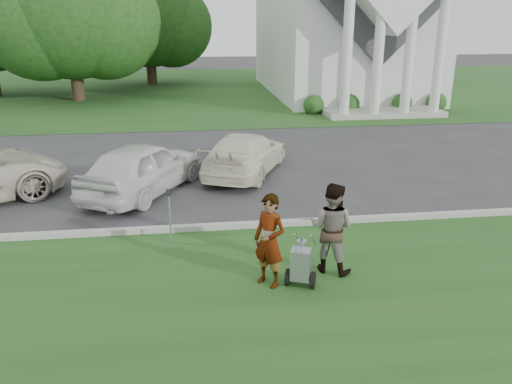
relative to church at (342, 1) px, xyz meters
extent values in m
plane|color=#333335|center=(-9.00, -23.11, -5.94)|extent=(120.00, 120.00, 0.00)
cube|color=#1D4919|center=(-9.00, -26.11, -5.93)|extent=(80.00, 7.00, 0.01)
cube|color=#1D4919|center=(-9.00, 3.89, -5.93)|extent=(80.00, 30.00, 0.01)
cube|color=#9E9E93|center=(-9.00, -22.56, -5.86)|extent=(80.00, 0.18, 0.15)
cube|color=white|center=(0.00, 0.89, -2.44)|extent=(9.00, 16.00, 7.00)
cube|color=#9E9E93|center=(0.00, -8.31, -5.79)|extent=(6.20, 2.60, 0.30)
cylinder|color=white|center=(-2.40, -9.31, -2.94)|extent=(0.50, 0.50, 6.00)
cylinder|color=white|center=(-0.80, -9.31, -2.94)|extent=(0.50, 0.50, 6.00)
cylinder|color=white|center=(0.80, -9.31, -2.94)|extent=(0.50, 0.50, 6.00)
cylinder|color=white|center=(2.40, -9.31, -2.94)|extent=(0.50, 0.50, 6.00)
sphere|color=#1E4C19|center=(-3.50, -7.41, -5.49)|extent=(1.10, 1.10, 1.10)
sphere|color=#1E4C19|center=(-1.50, -7.41, -5.49)|extent=(1.10, 1.10, 1.10)
sphere|color=#1E4C19|center=(1.50, -7.41, -5.49)|extent=(1.10, 1.10, 1.10)
sphere|color=#1E4C19|center=(3.50, -7.41, -5.49)|extent=(1.10, 1.10, 1.10)
cylinder|color=#332316|center=(-17.00, -1.11, -4.34)|extent=(0.76, 0.76, 3.20)
sphere|color=#184214|center=(-17.00, -1.11, -0.43)|extent=(8.40, 8.40, 8.40)
sphere|color=#184214|center=(-15.11, -0.81, -1.27)|extent=(6.89, 6.89, 6.89)
sphere|color=#184214|center=(-18.68, -1.41, -1.06)|extent=(7.22, 7.22, 7.22)
sphere|color=#184214|center=(-20.93, 2.19, -0.73)|extent=(7.54, 7.54, 7.54)
cylinder|color=#332316|center=(-13.00, 6.89, -4.44)|extent=(0.76, 0.76, 3.00)
sphere|color=#184214|center=(-13.00, 6.89, -0.85)|extent=(7.60, 7.60, 7.60)
sphere|color=#184214|center=(-11.29, 7.19, -1.61)|extent=(6.23, 6.23, 6.23)
sphere|color=#184214|center=(-14.52, 6.59, -1.42)|extent=(6.54, 6.54, 6.54)
cylinder|color=black|center=(-8.38, -25.40, -5.77)|extent=(0.19, 0.34, 0.33)
cylinder|color=black|center=(-7.93, -25.58, -5.77)|extent=(0.19, 0.34, 0.33)
cylinder|color=#2D2D33|center=(-8.16, -25.49, -5.77)|extent=(0.53, 0.24, 0.04)
cube|color=#999BA2|center=(-8.16, -25.49, -5.47)|extent=(0.45, 0.41, 0.61)
cone|color=#999BA2|center=(-8.16, -25.49, -5.07)|extent=(0.24, 0.24, 0.18)
cylinder|color=#2D2D33|center=(-8.16, -25.49, -4.98)|extent=(0.04, 0.04, 0.07)
cylinder|color=#999BA2|center=(-8.10, -24.94, -5.20)|extent=(0.33, 0.77, 0.58)
cylinder|color=#999BA2|center=(-7.82, -25.06, -5.20)|extent=(0.33, 0.77, 0.58)
cylinder|color=#999BA2|center=(-7.81, -24.63, -4.92)|extent=(0.34, 0.16, 0.03)
imported|color=#999999|center=(-8.74, -25.34, -5.03)|extent=(0.77, 0.77, 1.81)
imported|color=#999999|center=(-7.44, -24.94, -5.01)|extent=(1.14, 1.08, 1.85)
cylinder|color=#999BA2|center=(-10.65, -23.25, -5.35)|extent=(0.04, 0.04, 1.17)
cube|color=#2D2D33|center=(-10.65, -23.25, -4.69)|extent=(0.10, 0.07, 0.18)
cylinder|color=#999BA2|center=(-10.65, -23.25, -4.60)|extent=(0.09, 0.09, 0.03)
imported|color=silver|center=(-11.54, -19.56, -5.17)|extent=(3.79, 4.85, 1.54)
imported|color=#F2ECCD|center=(-8.38, -17.98, -5.27)|extent=(3.57, 4.97, 1.34)
camera|label=1|loc=(-10.09, -33.72, -1.11)|focal=35.00mm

